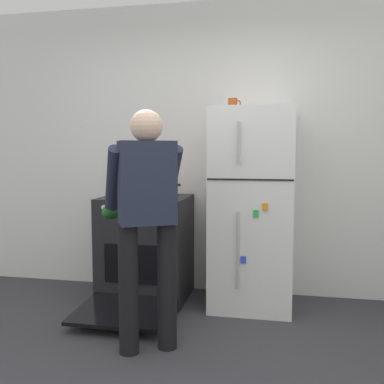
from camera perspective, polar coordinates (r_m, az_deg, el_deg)
kitchen_wall_back at (r=4.15m, az=2.72°, el=5.61°), size 6.00×0.10×2.70m
refrigerator at (r=3.76m, az=7.87°, el=-2.15°), size 0.68×0.72×1.69m
stove_range at (r=3.99m, az=-6.09°, el=-7.40°), size 0.76×1.23×0.93m
person_cook at (r=2.89m, az=-6.00°, el=-2.29°), size 0.63×0.65×1.60m
red_pot at (r=3.83m, az=-4.03°, el=0.31°), size 0.34×0.24×0.13m
coffee_mug at (r=3.82m, az=5.38°, el=11.41°), size 0.11×0.08×0.10m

